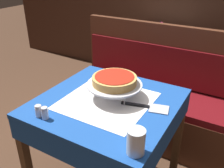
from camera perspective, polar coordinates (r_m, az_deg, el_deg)
dining_table_front at (r=1.58m, az=-1.11°, el=-7.05°), size 0.82×0.82×0.77m
dining_table_rear at (r=2.97m, az=9.40°, el=9.22°), size 0.67×0.67×0.77m
booth_bench at (r=2.39m, az=8.83°, el=-4.67°), size 1.54×0.49×1.04m
pizza_pan_stand at (r=1.53m, az=0.57°, el=-0.23°), size 0.34×0.34×0.09m
deep_dish_pizza at (r=1.51m, az=0.57°, el=0.97°), size 0.27×0.27×0.05m
pizza_server at (r=1.47m, az=8.01°, el=-5.19°), size 0.28×0.12×0.01m
water_glass_near at (r=1.12m, az=5.48°, el=-12.97°), size 0.08×0.08×0.12m
salt_shaker at (r=1.43m, az=-16.43°, el=-5.91°), size 0.04×0.04×0.07m
pepper_shaker at (r=1.40m, az=-15.11°, el=-6.43°), size 0.04×0.04×0.07m
condiment_caddy at (r=2.99m, az=10.82°, el=12.06°), size 0.12×0.12×0.14m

